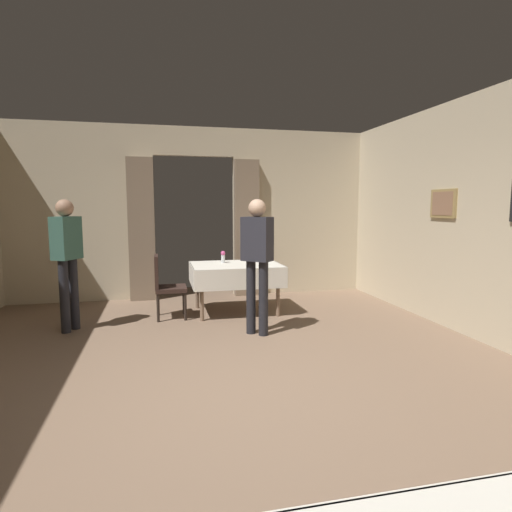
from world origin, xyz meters
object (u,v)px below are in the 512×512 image
(flower_vase_mid, at_px, (223,256))
(glass_mid_b, at_px, (263,260))
(person_diner_standing_aside, at_px, (257,255))
(chair_mid_left, at_px, (165,283))
(person_waiter_by_doorway, at_px, (67,254))
(dining_table_mid, at_px, (236,270))

(flower_vase_mid, height_order, glass_mid_b, flower_vase_mid)
(flower_vase_mid, height_order, person_diner_standing_aside, person_diner_standing_aside)
(person_diner_standing_aside, bearing_deg, chair_mid_left, 137.03)
(flower_vase_mid, xyz_separation_m, person_waiter_by_doorway, (-2.13, -0.65, 0.17))
(person_diner_standing_aside, bearing_deg, flower_vase_mid, 99.84)
(glass_mid_b, xyz_separation_m, person_waiter_by_doorway, (-2.74, -0.53, 0.23))
(chair_mid_left, relative_size, glass_mid_b, 10.42)
(chair_mid_left, xyz_separation_m, glass_mid_b, (1.51, 0.17, 0.28))
(flower_vase_mid, bearing_deg, person_diner_standing_aside, -80.16)
(dining_table_mid, bearing_deg, glass_mid_b, 7.19)
(dining_table_mid, bearing_deg, person_waiter_by_doorway, -168.37)
(chair_mid_left, relative_size, flower_vase_mid, 4.95)
(chair_mid_left, bearing_deg, flower_vase_mid, 18.46)
(chair_mid_left, bearing_deg, person_diner_standing_aside, -42.97)
(person_waiter_by_doorway, height_order, person_diner_standing_aside, same)
(chair_mid_left, distance_m, glass_mid_b, 1.54)
(chair_mid_left, height_order, flower_vase_mid, flower_vase_mid)
(flower_vase_mid, distance_m, person_diner_standing_aside, 1.38)
(dining_table_mid, height_order, flower_vase_mid, flower_vase_mid)
(flower_vase_mid, bearing_deg, chair_mid_left, -161.54)
(dining_table_mid, bearing_deg, flower_vase_mid, 133.18)
(dining_table_mid, distance_m, glass_mid_b, 0.47)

